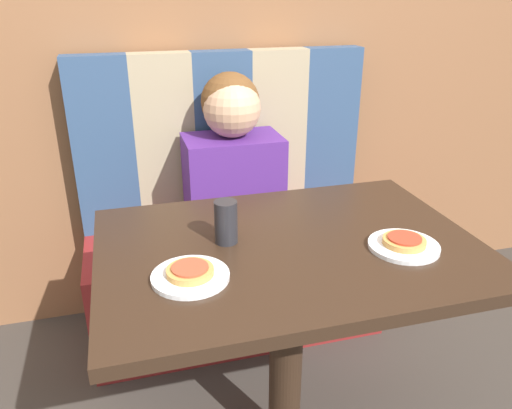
{
  "coord_description": "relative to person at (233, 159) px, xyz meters",
  "views": [
    {
      "loc": [
        -0.4,
        -1.12,
        1.39
      ],
      "look_at": [
        0.0,
        0.34,
        0.73
      ],
      "focal_mm": 35.0,
      "sensor_mm": 36.0,
      "label": 1
    }
  ],
  "objects": [
    {
      "name": "wall_back",
      "position": [
        0.0,
        0.29,
        0.52
      ],
      "size": [
        7.0,
        0.05,
        2.6
      ],
      "color": "brown",
      "rests_on": "ground_plane"
    },
    {
      "name": "booth_seat",
      "position": [
        0.0,
        -0.01,
        -0.55
      ],
      "size": [
        1.2,
        0.47,
        0.45
      ],
      "color": "maroon",
      "rests_on": "ground_plane"
    },
    {
      "name": "booth_backrest",
      "position": [
        -0.0,
        0.19,
        0.03
      ],
      "size": [
        1.2,
        0.09,
        0.71
      ],
      "color": "navy",
      "rests_on": "booth_seat"
    },
    {
      "name": "dining_table",
      "position": [
        0.0,
        -0.68,
        -0.12
      ],
      "size": [
        1.02,
        0.73,
        0.75
      ],
      "color": "black",
      "rests_on": "ground_plane"
    },
    {
      "name": "person",
      "position": [
        0.0,
        0.0,
        0.0
      ],
      "size": [
        0.37,
        0.26,
        0.66
      ],
      "color": "#4C237A",
      "rests_on": "booth_seat"
    },
    {
      "name": "plate_left",
      "position": [
        -0.28,
        -0.78,
        -0.02
      ],
      "size": [
        0.19,
        0.19,
        0.01
      ],
      "color": "white",
      "rests_on": "dining_table"
    },
    {
      "name": "plate_right",
      "position": [
        0.28,
        -0.78,
        -0.02
      ],
      "size": [
        0.19,
        0.19,
        0.01
      ],
      "color": "white",
      "rests_on": "dining_table"
    },
    {
      "name": "pizza_left",
      "position": [
        -0.28,
        -0.78,
        -0.0
      ],
      "size": [
        0.11,
        0.11,
        0.02
      ],
      "color": "#C68E47",
      "rests_on": "plate_left"
    },
    {
      "name": "pizza_right",
      "position": [
        0.28,
        -0.78,
        -0.0
      ],
      "size": [
        0.11,
        0.11,
        0.02
      ],
      "color": "#C68E47",
      "rests_on": "plate_right"
    },
    {
      "name": "drinking_cup",
      "position": [
        -0.16,
        -0.62,
        0.04
      ],
      "size": [
        0.06,
        0.06,
        0.12
      ],
      "color": "#232328",
      "rests_on": "dining_table"
    }
  ]
}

